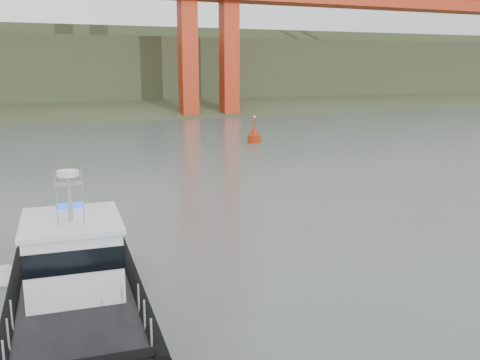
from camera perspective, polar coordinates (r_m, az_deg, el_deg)
name	(u,v)px	position (r m, az deg, el deg)	size (l,w,h in m)	color
ground	(297,273)	(24.99, 6.08, -9.79)	(400.00, 400.00, 0.00)	#45524D
headlands	(63,75)	(146.26, -18.39, 10.58)	(500.00, 105.36, 27.12)	#354125
patrol_boat	(75,282)	(20.92, -17.16, -10.40)	(5.21, 12.34, 5.86)	black
nav_buoy	(254,135)	(66.32, 1.54, 4.82)	(1.69, 1.69, 3.51)	#A9270B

